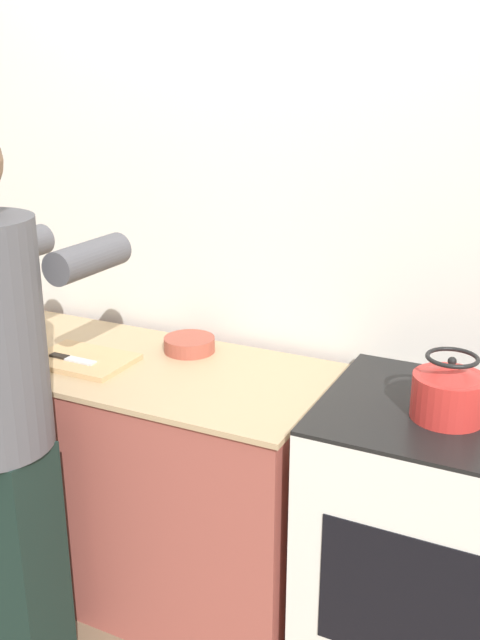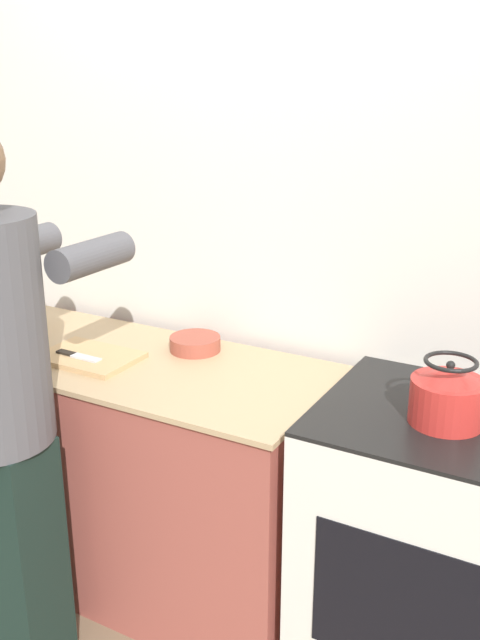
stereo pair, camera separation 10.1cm
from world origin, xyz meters
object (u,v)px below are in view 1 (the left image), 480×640
Objects in this scene: cutting_board at (83,360)px; kettle at (449,392)px; bowl_prep at (189,344)px; knife at (71,359)px; oven at (429,549)px; canister_jar at (18,318)px.

cutting_board is 1.67× the size of kettle.
bowl_prep is (-0.94, 0.22, -0.09)m from kettle.
bowl_prep is (0.28, 0.25, 0.02)m from cutting_board.
cutting_board is 1.84× the size of knife.
bowl_prep is (0.30, 0.29, 0.00)m from knife.
oven is 1.28m from cutting_board.
kettle is at bearing 1.73° from cutting_board.
bowl_prep is at bearing 44.77° from knife.
canister_jar is (-0.66, -0.15, 0.05)m from bowl_prep.
kettle is 1.41× the size of canister_jar.
kettle reaches higher than knife.
bowl_prep is 0.67m from canister_jar.
canister_jar is at bearing 179.13° from oven.
cutting_board is 2.35× the size of canister_jar.
kettle is (1.24, 0.07, 0.10)m from knife.
knife reaches higher than cutting_board.
cutting_board is (-1.20, -0.08, 0.43)m from oven.
knife is at bearing -174.56° from oven.
canister_jar is at bearing 164.33° from cutting_board.
oven is at bearing 3.96° from cutting_board.
bowl_prep is at bearing 169.56° from oven.
bowl_prep reaches higher than knife.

